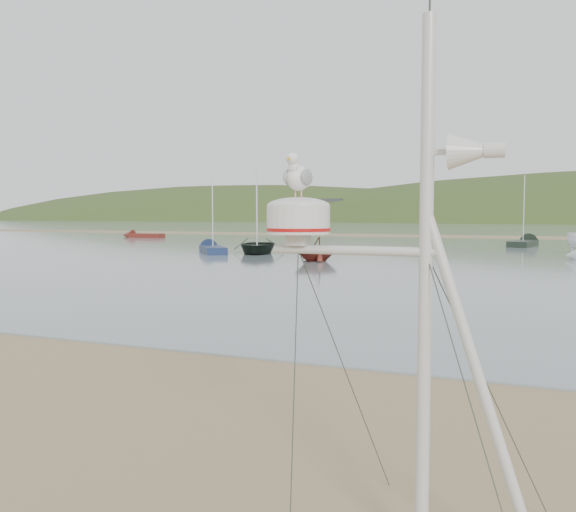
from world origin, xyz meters
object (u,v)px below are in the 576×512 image
at_px(boat_dark, 257,216).
at_px(boat_red, 316,238).
at_px(sailboat_blue_near, 210,249).
at_px(mast_rig, 414,405).
at_px(sailboat_dark_mid, 527,243).
at_px(dinghy_red_far, 137,235).

height_order(boat_dark, boat_red, boat_dark).
bearing_deg(sailboat_blue_near, boat_red, -26.50).
bearing_deg(boat_red, mast_rig, -23.78).
bearing_deg(sailboat_blue_near, sailboat_dark_mid, 41.41).
bearing_deg(boat_red, dinghy_red_far, -173.99).
bearing_deg(sailboat_dark_mid, dinghy_red_far, 177.87).
relative_size(dinghy_red_far, sailboat_blue_near, 0.96).
distance_m(sailboat_blue_near, sailboat_dark_mid, 28.49).
bearing_deg(mast_rig, dinghy_red_far, 128.22).
relative_size(boat_dark, sailboat_blue_near, 0.92).
bearing_deg(boat_dark, boat_red, -58.90).
relative_size(boat_dark, boat_red, 1.90).
xyz_separation_m(boat_red, sailboat_blue_near, (-10.11, 5.04, -1.13)).
distance_m(mast_rig, boat_red, 31.24).
height_order(dinghy_red_far, sailboat_blue_near, sailboat_blue_near).
height_order(boat_red, sailboat_dark_mid, sailboat_dark_mid).
height_order(mast_rig, boat_dark, mast_rig).
xyz_separation_m(dinghy_red_far, sailboat_dark_mid, (42.86, -1.59, 0.01)).
distance_m(boat_dark, boat_red, 8.25).
bearing_deg(sailboat_dark_mid, boat_red, -115.23).
height_order(dinghy_red_far, sailboat_dark_mid, sailboat_dark_mid).
bearing_deg(sailboat_dark_mid, sailboat_blue_near, -138.59).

